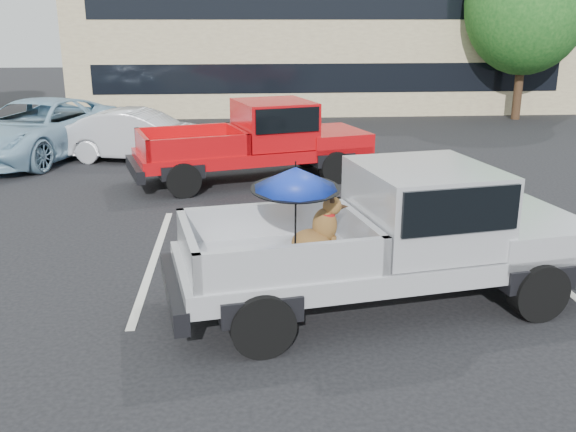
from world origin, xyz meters
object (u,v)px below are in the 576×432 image
silver_sedan (140,135)px  silver_pickup (406,228)px  tree_back (394,2)px  blue_suv (37,129)px  tree_right (527,3)px  red_pickup (267,137)px

silver_sedan → silver_pickup: bearing=-140.4°
tree_back → silver_sedan: (-10.23, -14.41, -3.73)m
blue_suv → silver_sedan: bearing=8.8°
tree_right → silver_pickup: bearing=-117.9°
tree_back → red_pickup: 18.49m
tree_right → blue_suv: tree_right is taller
silver_pickup → silver_sedan: 10.66m
tree_back → blue_suv: 19.42m
silver_sedan → red_pickup: bearing=-113.3°
tree_back → blue_suv: size_ratio=1.24×
tree_right → blue_suv: size_ratio=1.19×
tree_right → red_pickup: size_ratio=1.14×
tree_right → tree_back: tree_back is taller
silver_pickup → tree_right: bearing=51.8°
tree_right → silver_pickup: (-8.42, -15.91, -3.16)m
silver_pickup → blue_suv: (-7.67, 10.03, -0.26)m
silver_sedan → blue_suv: bearing=92.4°
tree_back → silver_sedan: tree_back is taller
silver_pickup → tree_back: bearing=66.9°
silver_pickup → blue_suv: size_ratio=1.04×
tree_right → blue_suv: (-16.09, -5.88, -3.41)m
red_pickup → tree_back: bearing=52.0°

